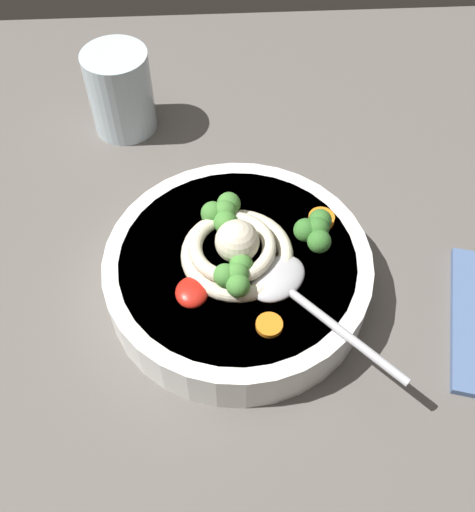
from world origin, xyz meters
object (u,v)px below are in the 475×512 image
object	(u,v)px
noodle_pile	(236,249)
soup_spoon	(284,287)
drinking_glass	(120,92)
soup_bowl	(238,270)

from	to	relation	value
noodle_pile	soup_spoon	distance (cm)	5.97
drinking_glass	soup_spoon	bearing A→B (deg)	29.57
noodle_pile	soup_spoon	bearing A→B (deg)	45.74
soup_spoon	drinking_glass	size ratio (longest dim) A/B	1.42
noodle_pile	soup_spoon	xyz separation A→B (cm)	(4.14, 4.25, -0.69)
soup_bowl	noodle_pile	size ratio (longest dim) A/B	2.21
noodle_pile	drinking_glass	bearing A→B (deg)	-153.72
soup_bowl	drinking_glass	xyz separation A→B (cm)	(-25.58, -12.94, 2.66)
soup_spoon	soup_bowl	bearing A→B (deg)	180.00
soup_bowl	noodle_pile	xyz separation A→B (cm)	(0.25, -0.18, 3.93)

